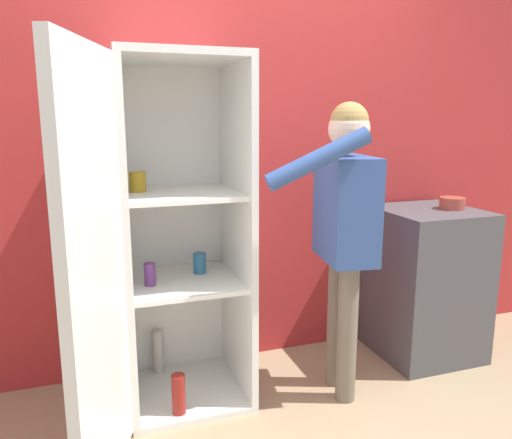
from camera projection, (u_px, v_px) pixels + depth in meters
wall_back at (226, 154)px, 2.92m from camera, size 7.00×0.06×2.55m
refrigerator at (164, 242)px, 2.45m from camera, size 0.87×1.21×1.78m
person at (344, 215)px, 2.56m from camera, size 0.65×0.54×1.56m
counter at (425, 282)px, 3.14m from camera, size 0.59×0.60×0.93m
bowl at (452, 203)px, 3.05m from camera, size 0.15×0.15×0.07m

